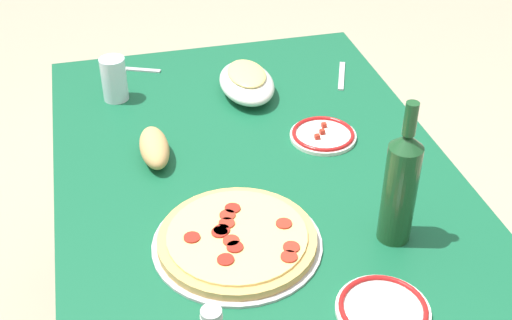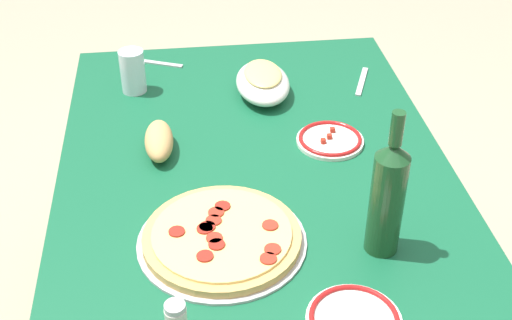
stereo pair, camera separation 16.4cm
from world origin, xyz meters
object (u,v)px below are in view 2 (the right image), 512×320
(wine_bottle, at_px, (387,196))
(side_plate_near, at_px, (354,320))
(side_plate_far, at_px, (330,140))
(water_glass, at_px, (133,71))
(bread_loaf, at_px, (159,141))
(dining_table, at_px, (256,205))
(pepperoni_pizza, at_px, (222,238))
(baked_pasta_dish, at_px, (263,81))

(wine_bottle, distance_m, side_plate_near, 0.25)
(side_plate_far, bearing_deg, water_glass, 56.41)
(bread_loaf, bearing_deg, dining_table, -115.35)
(pepperoni_pizza, distance_m, side_plate_far, 0.46)
(wine_bottle, bearing_deg, pepperoni_pizza, 80.54)
(wine_bottle, distance_m, bread_loaf, 0.62)
(wine_bottle, xyz_separation_m, bread_loaf, (0.41, 0.45, -0.10))
(water_glass, distance_m, bread_loaf, 0.33)
(dining_table, bearing_deg, side_plate_near, -166.41)
(pepperoni_pizza, bearing_deg, water_glass, 16.11)
(side_plate_near, bearing_deg, baked_pasta_dish, 3.70)
(water_glass, bearing_deg, side_plate_near, -155.67)
(pepperoni_pizza, relative_size, side_plate_far, 2.08)
(baked_pasta_dish, relative_size, bread_loaf, 1.42)
(wine_bottle, relative_size, bread_loaf, 1.95)
(pepperoni_pizza, distance_m, wine_bottle, 0.35)
(pepperoni_pizza, height_order, side_plate_far, pepperoni_pizza)
(pepperoni_pizza, xyz_separation_m, bread_loaf, (0.36, 0.13, 0.02))
(dining_table, xyz_separation_m, water_glass, (0.43, 0.30, 0.17))
(wine_bottle, bearing_deg, water_glass, 35.55)
(dining_table, height_order, bread_loaf, bread_loaf)
(dining_table, height_order, pepperoni_pizza, pepperoni_pizza)
(side_plate_near, relative_size, side_plate_far, 1.04)
(pepperoni_pizza, xyz_separation_m, side_plate_far, (0.34, -0.31, -0.01))
(baked_pasta_dish, relative_size, side_plate_near, 1.34)
(water_glass, bearing_deg, dining_table, -145.16)
(baked_pasta_dish, bearing_deg, side_plate_near, -176.30)
(side_plate_far, bearing_deg, bread_loaf, 88.30)
(side_plate_near, bearing_deg, water_glass, 24.33)
(wine_bottle, bearing_deg, bread_loaf, 47.80)
(side_plate_near, xyz_separation_m, side_plate_far, (0.59, -0.08, 0.00))
(pepperoni_pizza, relative_size, side_plate_near, 2.00)
(baked_pasta_dish, height_order, water_glass, water_glass)
(water_glass, xyz_separation_m, bread_loaf, (-0.32, -0.07, -0.03))
(pepperoni_pizza, bearing_deg, side_plate_far, -41.54)
(pepperoni_pizza, relative_size, baked_pasta_dish, 1.49)
(water_glass, relative_size, side_plate_near, 0.70)
(baked_pasta_dish, xyz_separation_m, bread_loaf, (-0.26, 0.29, -0.01))
(pepperoni_pizza, distance_m, baked_pasta_dish, 0.64)
(bread_loaf, bearing_deg, wine_bottle, -132.20)
(water_glass, xyz_separation_m, side_plate_near, (-0.93, -0.42, -0.05))
(dining_table, distance_m, pepperoni_pizza, 0.30)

